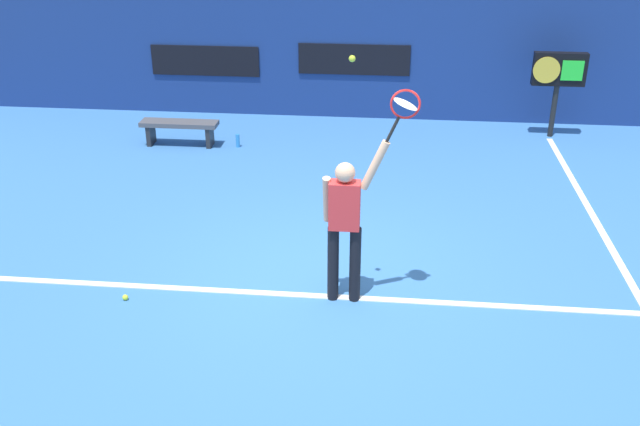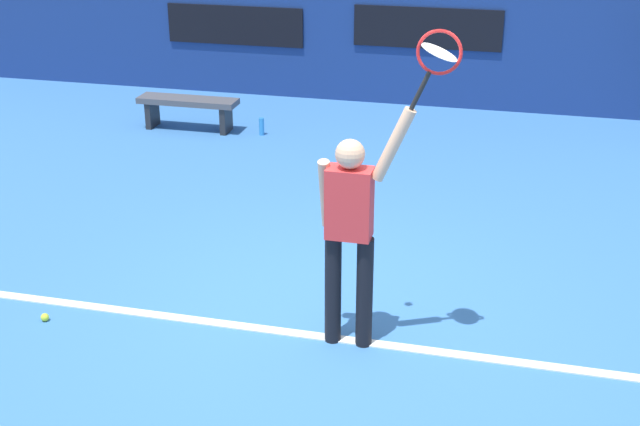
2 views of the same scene
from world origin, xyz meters
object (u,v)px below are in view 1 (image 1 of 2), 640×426
Objects in this scene: tennis_ball at (352,59)px; scoreboard_clock at (559,73)px; tennis_player at (345,220)px; tennis_racket at (404,107)px; water_bottle at (238,141)px; court_bench at (180,127)px; spare_ball at (125,297)px.

scoreboard_clock is at bearing 60.95° from tennis_ball.
tennis_ball is (0.05, -0.04, 1.80)m from tennis_player.
tennis_racket is 6.11m from water_bottle.
tennis_player reaches higher than scoreboard_clock.
tennis_player is at bearing 179.58° from tennis_racket.
water_bottle is at bearing 0.00° from court_bench.
tennis_racket is 0.73m from tennis_ball.
court_bench is (-6.81, -1.19, -0.88)m from scoreboard_clock.
tennis_racket is 3.86m from spare_ball.
tennis_player is at bearing -119.53° from scoreboard_clock.
spare_ball is at bearing -174.66° from tennis_racket.
water_bottle reaches higher than spare_ball.
tennis_ball is 0.05× the size of court_bench.
tennis_ball is 0.04× the size of scoreboard_clock.
tennis_ball is (-0.54, -0.03, 0.49)m from tennis_racket.
tennis_racket is at bearing -0.42° from tennis_player.
spare_ball is (-0.23, -5.22, -0.09)m from water_bottle.
tennis_player is 5.99m from court_bench.
tennis_player is 5.50m from water_bottle.
scoreboard_clock is 5.97m from water_bottle.
scoreboard_clock reaches higher than spare_ball.
tennis_ball is at bearing -119.05° from scoreboard_clock.
court_bench is 20.59× the size of spare_ball.
tennis_player is 28.84× the size of tennis_ball.
spare_ball is at bearing -173.34° from tennis_player.
scoreboard_clock is at bearing 46.98° from spare_ball.
scoreboard_clock reaches higher than court_bench.
spare_ball is (-5.98, -6.41, -1.18)m from scoreboard_clock.
scoreboard_clock is at bearing 9.94° from court_bench.
scoreboard_clock is (2.88, 6.12, -1.10)m from tennis_racket.
tennis_racket is 9.15× the size of tennis_ball.
court_bench is (-3.39, 4.96, -2.47)m from tennis_ball.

